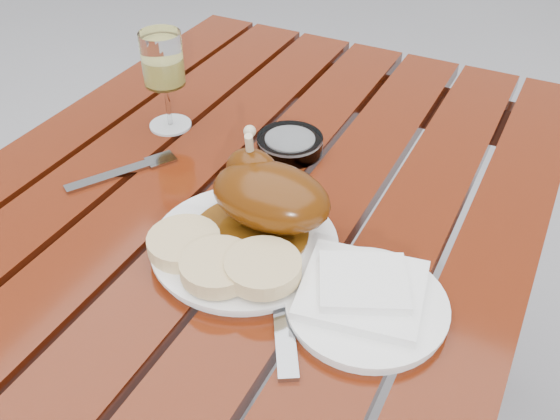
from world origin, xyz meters
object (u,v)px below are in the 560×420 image
Objects in this scene: dinner_plate at (245,245)px; wine_glass at (165,82)px; ashtray at (290,144)px; table at (241,375)px; side_plate at (367,306)px.

dinner_plate is 0.34m from wine_glass.
dinner_plate is 2.31× the size of ashtray.
wine_glass is at bearing 144.05° from table.
table is at bearing -35.95° from wine_glass.
wine_glass is 0.22m from ashtray.
side_plate is at bearing -8.90° from dinner_plate.
table is 6.42× the size of side_plate.
side_plate is at bearing -49.05° from ashtray.
side_plate is 1.81× the size of ashtray.
ashtray is (0.01, 0.17, 0.39)m from table.
ashtray is (-0.05, 0.23, 0.01)m from dinner_plate.
ashtray is (-0.23, 0.26, 0.01)m from side_plate.
wine_glass reaches higher than side_plate.
dinner_plate is at bearing -47.54° from table.
side_plate is (0.18, -0.03, -0.00)m from dinner_plate.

